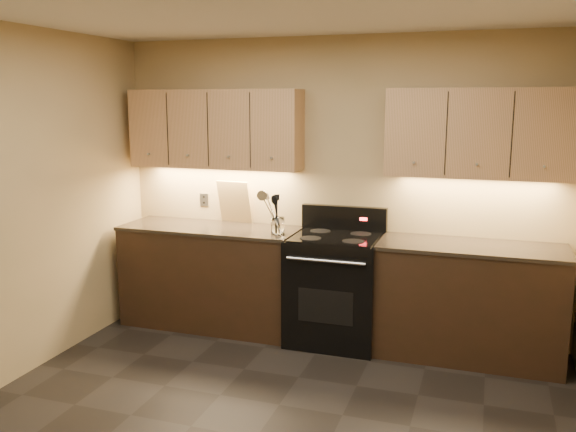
# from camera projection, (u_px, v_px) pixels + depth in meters

# --- Properties ---
(wall_back) EXTENTS (4.00, 0.04, 2.60)m
(wall_back) POSITION_uv_depth(u_px,v_px,m) (337.00, 187.00, 5.38)
(wall_back) COLOR tan
(wall_back) RESTS_ON ground
(counter_left) EXTENTS (1.62, 0.62, 0.93)m
(counter_left) POSITION_uv_depth(u_px,v_px,m) (211.00, 276.00, 5.60)
(counter_left) COLOR black
(counter_left) RESTS_ON ground
(counter_right) EXTENTS (1.46, 0.62, 0.93)m
(counter_right) POSITION_uv_depth(u_px,v_px,m) (469.00, 301.00, 4.89)
(counter_right) COLOR black
(counter_right) RESTS_ON ground
(stove) EXTENTS (0.76, 0.68, 1.14)m
(stove) POSITION_uv_depth(u_px,v_px,m) (335.00, 287.00, 5.22)
(stove) COLOR black
(stove) RESTS_ON ground
(upper_cab_left) EXTENTS (1.60, 0.30, 0.70)m
(upper_cab_left) POSITION_uv_depth(u_px,v_px,m) (215.00, 129.00, 5.49)
(upper_cab_left) COLOR tan
(upper_cab_left) RESTS_ON wall_back
(upper_cab_right) EXTENTS (1.44, 0.30, 0.70)m
(upper_cab_right) POSITION_uv_depth(u_px,v_px,m) (479.00, 133.00, 4.78)
(upper_cab_right) COLOR tan
(upper_cab_right) RESTS_ON wall_back
(outlet_plate) EXTENTS (0.08, 0.01, 0.12)m
(outlet_plate) POSITION_uv_depth(u_px,v_px,m) (204.00, 200.00, 5.82)
(outlet_plate) COLOR #B2B5BA
(outlet_plate) RESTS_ON wall_back
(utensil_crock) EXTENTS (0.12, 0.12, 0.14)m
(utensil_crock) POSITION_uv_depth(u_px,v_px,m) (278.00, 226.00, 5.21)
(utensil_crock) COLOR white
(utensil_crock) RESTS_ON counter_left
(cutting_board) EXTENTS (0.33, 0.14, 0.40)m
(cutting_board) POSITION_uv_depth(u_px,v_px,m) (235.00, 202.00, 5.66)
(cutting_board) COLOR tan
(cutting_board) RESTS_ON counter_left
(black_spoon) EXTENTS (0.08, 0.13, 0.33)m
(black_spoon) POSITION_uv_depth(u_px,v_px,m) (279.00, 213.00, 5.21)
(black_spoon) COLOR black
(black_spoon) RESTS_ON utensil_crock
(black_turner) EXTENTS (0.12, 0.19, 0.35)m
(black_turner) POSITION_uv_depth(u_px,v_px,m) (276.00, 213.00, 5.17)
(black_turner) COLOR black
(black_turner) RESTS_ON utensil_crock
(steel_spatula) EXTENTS (0.23, 0.12, 0.38)m
(steel_spatula) POSITION_uv_depth(u_px,v_px,m) (280.00, 211.00, 5.19)
(steel_spatula) COLOR silver
(steel_spatula) RESTS_ON utensil_crock
(steel_skimmer) EXTENTS (0.26, 0.12, 0.37)m
(steel_skimmer) POSITION_uv_depth(u_px,v_px,m) (281.00, 211.00, 5.17)
(steel_skimmer) COLOR silver
(steel_skimmer) RESTS_ON utensil_crock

